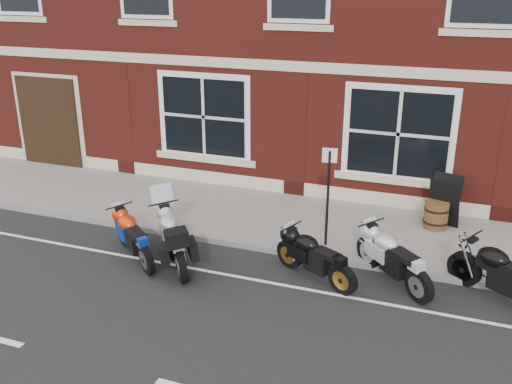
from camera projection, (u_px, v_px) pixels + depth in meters
ground at (276, 289)px, 10.54m from camera, size 80.00×80.00×0.00m
sidewalk at (317, 224)px, 13.15m from camera, size 30.00×3.00×0.12m
kerb at (297, 254)px, 11.76m from camera, size 30.00×0.16×0.12m
moto_touring_silver at (175, 235)px, 11.36m from camera, size 1.45×1.84×1.45m
moto_sport_red at (134, 235)px, 11.54m from camera, size 1.64×1.39×0.91m
moto_sport_black at (315, 255)px, 10.73m from camera, size 1.79×1.02×0.88m
moto_sport_silver at (394, 256)px, 10.61m from camera, size 1.61×1.56×0.95m
moto_naked_black at (503, 272)px, 9.99m from camera, size 1.91×1.32×0.99m
a_board_sign at (445, 200)px, 12.88m from camera, size 0.77×0.62×1.12m
barrel_planter at (436, 215)px, 12.73m from camera, size 0.56×0.56×0.62m
parking_sign at (328, 190)px, 11.59m from camera, size 0.30×0.08×2.12m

